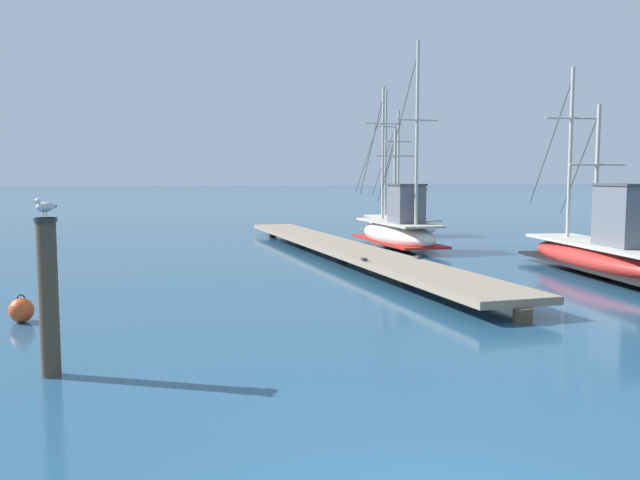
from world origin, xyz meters
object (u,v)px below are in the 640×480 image
object	(u,v)px
fishing_boat_0	(398,229)
mooring_buoy	(21,310)
fishing_boat_1	(603,251)
fishing_boat_2	(402,220)
mooring_piling	(48,295)
perched_seagull	(45,206)

from	to	relation	value
fishing_boat_0	mooring_buoy	size ratio (longest dim) A/B	13.97
fishing_boat_1	fishing_boat_2	world-z (taller)	fishing_boat_2
fishing_boat_2	mooring_piling	size ratio (longest dim) A/B	3.50
fishing_boat_0	fishing_boat_2	distance (m)	6.61
fishing_boat_1	perched_seagull	size ratio (longest dim) A/B	26.08
fishing_boat_1	mooring_piling	xyz separation A→B (m)	(-14.10, -4.67, 0.46)
mooring_piling	mooring_buoy	distance (m)	3.95
mooring_piling	mooring_buoy	xyz separation A→B (m)	(-0.60, 3.80, -0.89)
fishing_boat_2	fishing_boat_1	bearing A→B (deg)	-94.17
fishing_boat_1	mooring_buoy	xyz separation A→B (m)	(-14.70, -0.87, -0.43)
fishing_boat_2	mooring_buoy	world-z (taller)	fishing_boat_2
fishing_boat_0	fishing_boat_1	distance (m)	8.28
mooring_piling	perched_seagull	bearing A→B (deg)	46.94
fishing_boat_0	fishing_boat_2	world-z (taller)	fishing_boat_0
fishing_boat_1	fishing_boat_2	distance (m)	13.80
fishing_boat_1	fishing_boat_2	xyz separation A→B (m)	(1.00, 13.76, 0.00)
mooring_piling	perched_seagull	world-z (taller)	perched_seagull
mooring_piling	mooring_buoy	world-z (taller)	mooring_piling
fishing_boat_2	fishing_boat_0	bearing A→B (deg)	-119.01
mooring_piling	fishing_boat_2	bearing A→B (deg)	50.66
mooring_piling	fishing_boat_0	bearing A→B (deg)	46.75
perched_seagull	mooring_buoy	distance (m)	4.37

